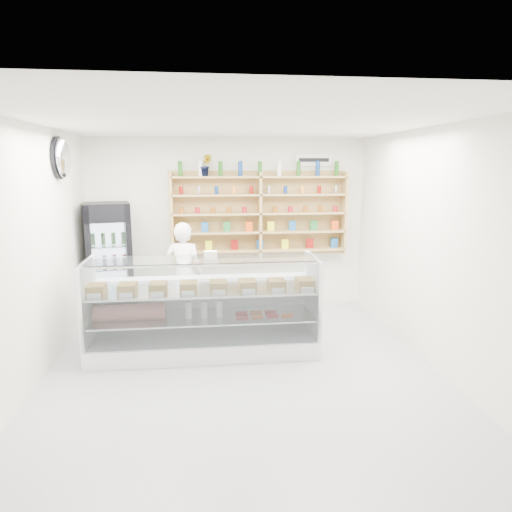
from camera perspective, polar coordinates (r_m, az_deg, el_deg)
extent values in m
plane|color=#9A9A9E|center=(5.50, -1.71, -14.08)|extent=(5.00, 5.00, 0.00)
plane|color=white|center=(5.00, -1.90, 16.40)|extent=(5.00, 5.00, 0.00)
plane|color=silver|center=(7.53, -3.45, 3.90)|extent=(4.50, 0.00, 4.50)
plane|color=silver|center=(2.66, 2.92, -9.44)|extent=(4.50, 0.00, 4.50)
plane|color=silver|center=(5.37, -26.49, -0.14)|extent=(0.00, 5.00, 5.00)
plane|color=silver|center=(5.71, 21.31, 0.88)|extent=(0.00, 5.00, 5.00)
cube|color=white|center=(5.95, -6.43, -10.88)|extent=(2.84, 0.80, 0.24)
cube|color=white|center=(6.16, -6.54, -6.00)|extent=(2.84, 0.05, 0.60)
cube|color=silver|center=(5.83, -6.50, -7.55)|extent=(2.73, 0.71, 0.02)
cube|color=silver|center=(5.72, -6.58, -4.23)|extent=(2.78, 0.74, 0.02)
cube|color=silver|center=(5.38, -6.54, -6.33)|extent=(2.78, 0.12, 0.99)
cube|color=silver|center=(5.59, -6.67, -0.42)|extent=(2.78, 0.56, 0.01)
imported|color=white|center=(6.87, -9.01, -2.20)|extent=(0.64, 0.51, 1.55)
cube|color=black|center=(7.32, -17.82, -0.74)|extent=(0.77, 0.76, 1.81)
cube|color=#31053D|center=(6.94, -19.17, 5.01)|extent=(0.63, 0.17, 0.25)
cube|color=silver|center=(7.06, -18.79, -1.90)|extent=(0.54, 0.13, 1.43)
cube|color=tan|center=(7.35, -10.44, 5.05)|extent=(0.04, 0.28, 1.33)
cube|color=tan|center=(7.40, 0.49, 5.27)|extent=(0.04, 0.28, 1.33)
cube|color=tan|center=(7.70, 10.93, 5.30)|extent=(0.04, 0.28, 1.33)
cube|color=tan|center=(7.48, 0.48, 0.77)|extent=(2.80, 0.28, 0.03)
cube|color=tan|center=(7.43, 0.48, 3.04)|extent=(2.80, 0.28, 0.03)
cube|color=tan|center=(7.39, 0.49, 5.34)|extent=(2.80, 0.28, 0.03)
cube|color=tan|center=(7.37, 0.49, 7.67)|extent=(2.80, 0.28, 0.03)
cube|color=tan|center=(7.36, 0.50, 9.84)|extent=(2.80, 0.28, 0.03)
imported|color=#1E6626|center=(7.30, -6.31, 11.22)|extent=(0.19, 0.16, 0.34)
ellipsoid|color=silver|center=(6.40, -23.01, 11.23)|extent=(0.15, 0.50, 0.50)
cube|color=white|center=(7.65, 7.22, 11.82)|extent=(0.62, 0.03, 0.20)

